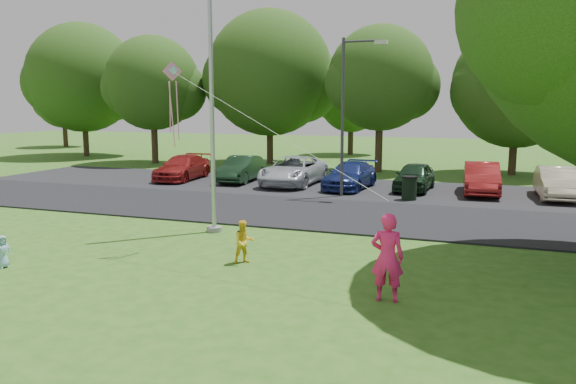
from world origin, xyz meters
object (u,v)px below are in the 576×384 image
(woman, at_px, (387,257))
(kite, at_px, (178,91))
(trash_can, at_px, (409,189))
(flagpole, at_px, (212,101))
(child_blue, at_px, (3,252))
(child_yellow, at_px, (244,242))
(street_lamp, at_px, (349,103))

(woman, bearing_deg, kite, -25.97)
(trash_can, distance_m, kite, 12.21)
(flagpole, distance_m, trash_can, 10.17)
(flagpole, height_order, woman, flagpole)
(trash_can, xyz_separation_m, child_blue, (-8.26, -13.44, -0.12))
(child_blue, height_order, kite, kite)
(child_yellow, distance_m, child_blue, 6.06)
(child_yellow, bearing_deg, flagpole, 87.04)
(street_lamp, height_order, child_yellow, street_lamp)
(trash_can, xyz_separation_m, kite, (-4.81, -10.53, 3.89))
(woman, height_order, kite, kite)
(street_lamp, bearing_deg, woman, -72.32)
(woman, height_order, child_blue, woman)
(trash_can, height_order, kite, kite)
(child_yellow, bearing_deg, kite, 125.44)
(street_lamp, xyz_separation_m, child_blue, (-5.58, -13.43, -3.72))
(woman, bearing_deg, street_lamp, -79.91)
(street_lamp, xyz_separation_m, child_yellow, (-0.03, -11.00, -3.57))
(trash_can, distance_m, woman, 12.64)
(kite, bearing_deg, flagpole, 59.53)
(street_lamp, relative_size, trash_can, 6.45)
(flagpole, height_order, trash_can, flagpole)
(street_lamp, bearing_deg, kite, -101.12)
(street_lamp, distance_m, child_yellow, 11.57)
(child_yellow, height_order, kite, kite)
(street_lamp, bearing_deg, child_blue, -112.28)
(woman, xyz_separation_m, child_blue, (-9.52, -0.86, -0.52))
(flagpole, distance_m, child_blue, 7.31)
(street_lamp, xyz_separation_m, kite, (-2.12, -10.53, 0.29))
(trash_can, distance_m, child_yellow, 11.34)
(flagpole, bearing_deg, child_yellow, -51.28)
(woman, xyz_separation_m, kite, (-6.06, 2.05, 3.49))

